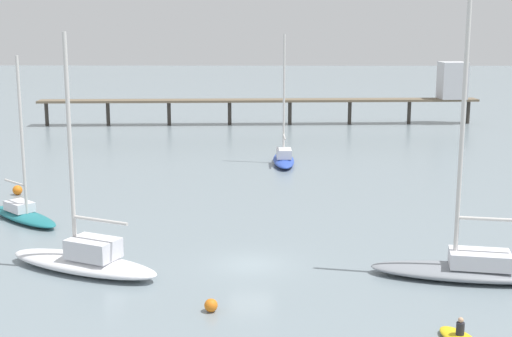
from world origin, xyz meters
name	(u,v)px	position (x,y,z in m)	size (l,w,h in m)	color
ground_plane	(251,264)	(0.00, 0.00, 0.00)	(400.00, 400.00, 0.00)	gray
pier	(359,91)	(13.50, 58.89, 4.58)	(59.79, 6.20, 8.46)	brown
sailboat_blue	(284,157)	(2.59, 29.97, 0.76)	(2.17, 7.95, 12.60)	#2D4CB7
sailboat_white	(85,258)	(-9.23, -1.37, 0.79)	(9.87, 6.43, 13.16)	white
sailboat_gray	(467,265)	(11.71, -2.21, 0.79)	(10.27, 4.43, 15.52)	gray
sailboat_teal	(23,211)	(-16.16, 9.12, 0.67)	(6.97, 6.70, 11.49)	#1E727A
dinghy_yellow	(460,337)	(9.26, -10.12, 0.21)	(1.95, 2.79, 1.14)	yellow
mooring_buoy_inner	(211,305)	(-1.78, -6.93, 0.32)	(0.65, 0.65, 0.65)	orange
mooring_buoy_outer	(17,190)	(-19.22, 16.80, 0.39)	(0.78, 0.78, 0.78)	orange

